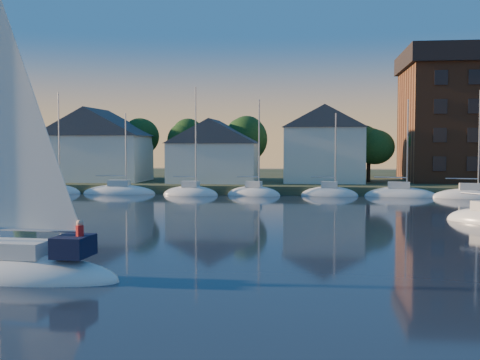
% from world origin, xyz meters
% --- Properties ---
extents(ground, '(260.00, 260.00, 0.00)m').
position_xyz_m(ground, '(0.00, 0.00, 0.00)').
color(ground, black).
rests_on(ground, ground).
extents(shoreline_land, '(160.00, 50.00, 2.00)m').
position_xyz_m(shoreline_land, '(0.00, 75.00, 0.00)').
color(shoreline_land, '#2D3820').
rests_on(shoreline_land, ground).
extents(wooden_dock, '(120.00, 3.00, 1.00)m').
position_xyz_m(wooden_dock, '(0.00, 52.00, 0.00)').
color(wooden_dock, brown).
rests_on(wooden_dock, ground).
extents(clubhouse_west, '(13.65, 9.45, 9.64)m').
position_xyz_m(clubhouse_west, '(-22.00, 58.00, 5.93)').
color(clubhouse_west, silver).
rests_on(clubhouse_west, shoreline_land).
extents(clubhouse_centre, '(11.55, 8.40, 8.08)m').
position_xyz_m(clubhouse_centre, '(-6.00, 57.00, 5.13)').
color(clubhouse_centre, silver).
rests_on(clubhouse_centre, shoreline_land).
extents(clubhouse_east, '(10.50, 8.40, 9.80)m').
position_xyz_m(clubhouse_east, '(8.00, 59.00, 6.00)').
color(clubhouse_east, silver).
rests_on(clubhouse_east, shoreline_land).
extents(tree_line, '(93.40, 5.40, 8.90)m').
position_xyz_m(tree_line, '(2.00, 63.00, 7.18)').
color(tree_line, '#342317').
rests_on(tree_line, shoreline_land).
extents(moored_fleet, '(79.50, 2.40, 12.05)m').
position_xyz_m(moored_fleet, '(-4.00, 49.00, 0.10)').
color(moored_fleet, white).
rests_on(moored_fleet, ground).
extents(hero_sailboat, '(9.53, 3.54, 14.54)m').
position_xyz_m(hero_sailboat, '(-5.93, 5.52, 0.60)').
color(hero_sailboat, white).
rests_on(hero_sailboat, ground).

